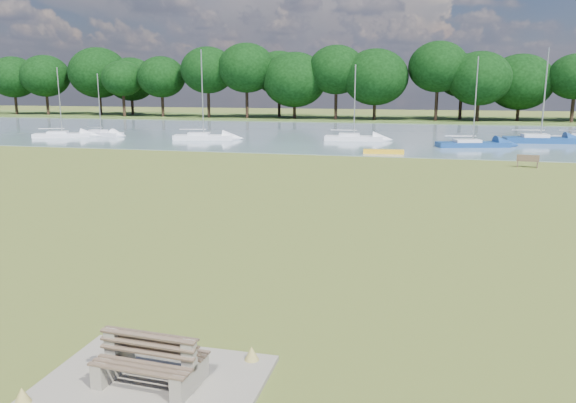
% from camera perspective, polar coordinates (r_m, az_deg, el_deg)
% --- Properties ---
extents(ground, '(220.00, 220.00, 0.00)m').
position_cam_1_polar(ground, '(24.08, 1.73, -1.83)').
color(ground, olive).
extents(river, '(220.00, 40.00, 0.10)m').
position_cam_1_polar(river, '(65.31, 9.53, 6.66)').
color(river, slate).
rests_on(river, ground).
extents(far_bank, '(220.00, 20.00, 0.40)m').
position_cam_1_polar(far_bank, '(95.18, 10.95, 8.18)').
color(far_bank, '#4C6626').
rests_on(far_bank, ground).
extents(concrete_pad, '(4.20, 3.20, 0.10)m').
position_cam_1_polar(concrete_pad, '(11.59, -13.69, -17.58)').
color(concrete_pad, gray).
rests_on(concrete_pad, ground).
extents(bench_pair, '(2.04, 1.27, 1.06)m').
position_cam_1_polar(bench_pair, '(11.36, -13.81, -15.46)').
color(bench_pair, gray).
rests_on(bench_pair, concrete_pad).
extents(riverbank_bench, '(1.51, 0.64, 0.90)m').
position_cam_1_polar(riverbank_bench, '(42.52, 23.17, 3.81)').
color(riverbank_bench, brown).
rests_on(riverbank_bench, ground).
extents(kayak, '(3.37, 1.02, 0.33)m').
position_cam_1_polar(kayak, '(47.32, 9.69, 5.02)').
color(kayak, gold).
rests_on(kayak, river).
extents(tree_line, '(146.23, 9.88, 11.96)m').
position_cam_1_polar(tree_line, '(90.97, 11.77, 12.48)').
color(tree_line, black).
rests_on(tree_line, far_bank).
extents(sailboat_1, '(7.01, 2.71, 9.09)m').
position_cam_1_polar(sailboat_1, '(60.51, 24.22, 5.94)').
color(sailboat_1, navy).
rests_on(sailboat_1, river).
extents(sailboat_3, '(6.39, 3.00, 9.09)m').
position_cam_1_polar(sailboat_3, '(59.28, -8.64, 6.68)').
color(sailboat_3, silver).
rests_on(sailboat_3, river).
extents(sailboat_4, '(5.99, 2.08, 7.56)m').
position_cam_1_polar(sailboat_4, '(57.95, 6.64, 6.60)').
color(sailboat_4, silver).
rests_on(sailboat_4, river).
extents(sailboat_5, '(5.50, 2.66, 6.79)m').
position_cam_1_polar(sailboat_5, '(66.48, -18.49, 6.69)').
color(sailboat_5, silver).
rests_on(sailboat_5, river).
extents(sailboat_6, '(6.07, 3.95, 7.40)m').
position_cam_1_polar(sailboat_6, '(65.97, -22.02, 6.41)').
color(sailboat_6, silver).
rests_on(sailboat_6, river).
extents(sailboat_7, '(6.75, 3.59, 8.09)m').
position_cam_1_polar(sailboat_7, '(54.41, 18.18, 5.72)').
color(sailboat_7, navy).
rests_on(sailboat_7, river).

